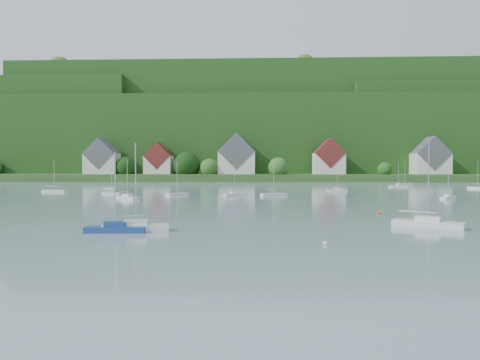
# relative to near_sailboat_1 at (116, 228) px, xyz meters

# --- Properties ---
(far_shore_strip) EXTENTS (600.00, 60.00, 3.00)m
(far_shore_strip) POSITION_rel_near_sailboat_1_xyz_m (0.13, 163.31, 1.07)
(far_shore_strip) COLOR #25491B
(far_shore_strip) RESTS_ON ground
(forested_ridge) EXTENTS (620.00, 181.22, 69.89)m
(forested_ridge) POSITION_rel_near_sailboat_1_xyz_m (0.52, 231.88, 22.45)
(forested_ridge) COLOR #164516
(forested_ridge) RESTS_ON ground
(village_building_0) EXTENTS (14.00, 10.40, 16.00)m
(village_building_0) POSITION_rel_near_sailboat_1_xyz_m (-54.87, 150.31, 9.08)
(village_building_0) COLOR silver
(village_building_0) RESTS_ON far_shore_strip
(village_building_1) EXTENTS (12.00, 9.36, 14.00)m
(village_building_1) POSITION_rel_near_sailboat_1_xyz_m (-29.87, 152.31, 8.32)
(village_building_1) COLOR silver
(village_building_1) RESTS_ON far_shore_strip
(village_building_2) EXTENTS (16.00, 11.44, 18.00)m
(village_building_2) POSITION_rel_near_sailboat_1_xyz_m (5.13, 151.31, 9.84)
(village_building_2) COLOR silver
(village_building_2) RESTS_ON far_shore_strip
(village_building_3) EXTENTS (13.00, 10.40, 15.50)m
(village_building_3) POSITION_rel_near_sailboat_1_xyz_m (45.13, 149.31, 9.00)
(village_building_3) COLOR silver
(village_building_3) RESTS_ON far_shore_strip
(village_building_4) EXTENTS (15.00, 10.40, 16.50)m
(village_building_4) POSITION_rel_near_sailboat_1_xyz_m (90.13, 153.31, 9.15)
(village_building_4) COLOR silver
(village_building_4) RESTS_ON far_shore_strip
(near_sailboat_1) EXTENTS (6.04, 2.07, 8.02)m
(near_sailboat_1) POSITION_rel_near_sailboat_1_xyz_m (0.00, 0.00, 0.00)
(near_sailboat_1) COLOR navy
(near_sailboat_1) RESTS_ON ground
(near_sailboat_3) EXTENTS (6.86, 2.98, 8.96)m
(near_sailboat_3) POSITION_rel_near_sailboat_1_xyz_m (1.83, 0.84, 0.03)
(near_sailboat_3) COLOR silver
(near_sailboat_3) RESTS_ON ground
(near_sailboat_4) EXTENTS (7.18, 5.54, 9.73)m
(near_sailboat_4) POSITION_rel_near_sailboat_1_xyz_m (32.52, 4.71, 0.05)
(near_sailboat_4) COLOR silver
(near_sailboat_4) RESTS_ON ground
(mooring_buoy_1) EXTENTS (0.43, 0.43, 0.43)m
(mooring_buoy_1) POSITION_rel_near_sailboat_1_xyz_m (19.87, -6.20, -0.43)
(mooring_buoy_1) COLOR white
(mooring_buoy_1) RESTS_ON ground
(mooring_buoy_2) EXTENTS (0.50, 0.50, 0.50)m
(mooring_buoy_2) POSITION_rel_near_sailboat_1_xyz_m (30.70, 17.35, -0.43)
(mooring_buoy_2) COLOR #F73C0D
(mooring_buoy_2) RESTS_ON ground
(mooring_buoy_3) EXTENTS (0.45, 0.45, 0.45)m
(mooring_buoy_3) POSITION_rel_near_sailboat_1_xyz_m (0.94, 7.41, -0.43)
(mooring_buoy_3) COLOR #F73C0D
(mooring_buoy_3) RESTS_ON ground
(far_sailboat_cluster) EXTENTS (210.00, 71.21, 8.53)m
(far_sailboat_cluster) POSITION_rel_near_sailboat_1_xyz_m (22.41, 78.15, -0.07)
(far_sailboat_cluster) COLOR silver
(far_sailboat_cluster) RESTS_ON ground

